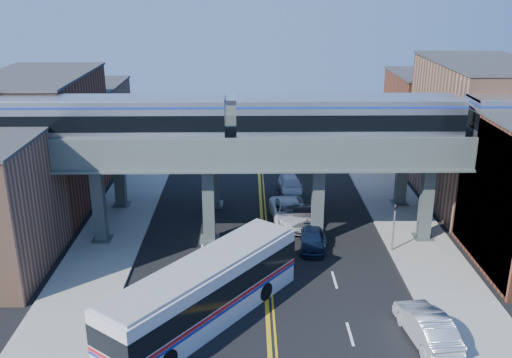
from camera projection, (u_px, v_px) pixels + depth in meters
ground at (266, 297)px, 35.16m from camera, size 120.00×120.00×0.00m
sidewalk_west at (115, 229)px, 44.41m from camera, size 5.00×70.00×0.16m
sidewalk_east at (409, 228)px, 44.72m from camera, size 5.00×70.00×0.16m
building_west_b at (43, 142)px, 48.18m from camera, size 8.00×14.00×11.00m
building_west_c at (85, 123)px, 60.94m from camera, size 8.00×10.00×8.00m
building_east_b at (478, 135)px, 48.51m from camera, size 8.00×14.00×12.00m
building_east_c at (430, 117)px, 61.27m from camera, size 8.00×10.00×9.00m
mural_panel at (485, 200)px, 37.56m from camera, size 0.10×9.50×9.50m
elevated_viaduct_near at (263, 158)px, 40.56m from camera, size 52.00×3.60×7.40m
elevated_viaduct_far at (261, 133)px, 47.16m from camera, size 52.00×3.60×7.40m
transit_train at (348, 119)px, 39.70m from camera, size 48.25×3.03×3.53m
stop_sign at (270, 249)px, 37.41m from camera, size 0.76×0.09×2.63m
traffic_signal at (394, 222)px, 40.18m from camera, size 0.15×0.18×4.10m
transit_bus at (205, 292)px, 32.12m from camera, size 10.85×12.78×3.56m
car_lane_a at (312, 238)px, 41.32m from camera, size 2.13×4.48×1.48m
car_lane_b at (303, 217)px, 44.88m from camera, size 2.16×4.85×1.55m
car_lane_c at (290, 213)px, 45.55m from camera, size 3.30×6.39×1.72m
car_lane_d at (291, 186)px, 51.81m from camera, size 2.39×5.19×1.47m
car_parked_curb at (427, 326)px, 30.66m from camera, size 2.55×5.49×1.74m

